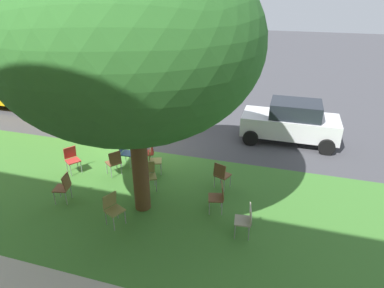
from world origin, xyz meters
TOP-DOWN VIEW (x-y plane):
  - ground at (0.00, 0.00)m, footprint 80.00×80.00m
  - grass_verge at (0.00, 3.20)m, footprint 48.00×6.00m
  - street_tree at (-1.13, 3.52)m, footprint 6.06×6.06m
  - chair_0 at (-3.04, 1.95)m, footprint 0.54×0.55m
  - chair_1 at (1.13, 3.90)m, footprint 0.50×0.50m
  - chair_2 at (-0.69, 1.66)m, footprint 0.54×0.54m
  - chair_3 at (-0.92, 2.56)m, footprint 0.57×0.57m
  - chair_4 at (-0.30, 1.13)m, footprint 0.58×0.58m
  - chair_5 at (0.47, 1.39)m, footprint 0.44×0.43m
  - chair_6 at (1.93, 2.36)m, footprint 0.58×0.58m
  - chair_7 at (-3.20, 3.10)m, footprint 0.51×0.51m
  - chair_8 at (-0.70, 4.39)m, footprint 0.56×0.55m
  - chair_9 at (0.48, 2.16)m, footprint 0.58×0.58m
  - chair_10 at (-4.06, 3.87)m, footprint 0.47×0.46m
  - parked_car at (-4.92, -2.28)m, footprint 3.70×1.92m
  - school_bus at (5.88, -2.79)m, footprint 10.40×2.80m

SIDE VIEW (x-z plane):
  - ground at x=0.00m, z-range 0.00..0.00m
  - grass_verge at x=0.00m, z-range 0.00..0.01m
  - chair_0 at x=-3.04m, z-range 0.08..0.96m
  - chair_1 at x=1.13m, z-range 0.08..0.96m
  - chair_2 at x=-0.69m, z-range 0.08..0.96m
  - chair_3 at x=-0.92m, z-range 0.08..0.96m
  - chair_4 at x=-0.30m, z-range 0.08..0.96m
  - chair_5 at x=0.47m, z-range 0.08..0.96m
  - chair_6 at x=1.93m, z-range 0.08..0.96m
  - chair_7 at x=-3.20m, z-range 0.08..0.96m
  - chair_8 at x=-0.70m, z-range 0.08..0.96m
  - chair_9 at x=0.48m, z-range 0.08..0.96m
  - chair_10 at x=-4.06m, z-range 0.08..0.96m
  - parked_car at x=-4.92m, z-range 0.01..1.66m
  - school_bus at x=5.88m, z-range 0.32..3.20m
  - street_tree at x=-1.13m, z-range 1.13..7.88m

